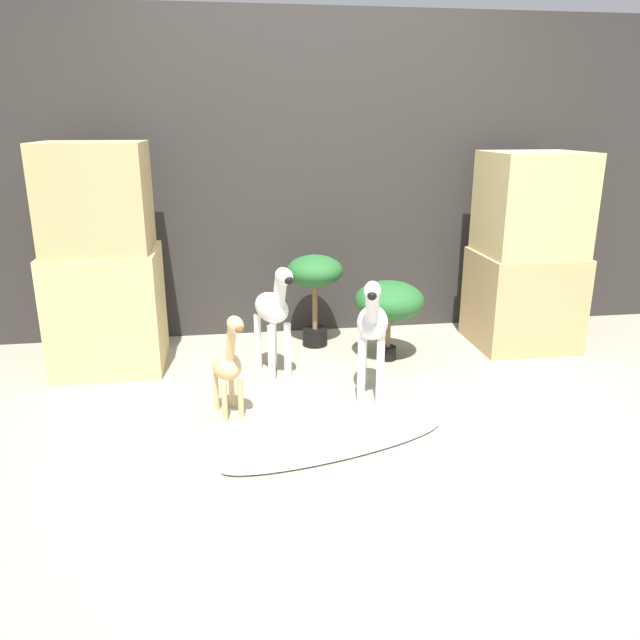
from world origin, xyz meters
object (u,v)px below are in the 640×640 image
(giraffe_figurine, at_px, (228,362))
(potted_palm_back, at_px, (315,278))
(potted_palm_front, at_px, (389,302))
(zebra_left, at_px, (273,311))
(surfboard, at_px, (335,445))
(zebra_right, at_px, (372,326))

(giraffe_figurine, xyz_separation_m, potted_palm_back, (0.60, 1.02, 0.17))
(giraffe_figurine, bearing_deg, potted_palm_back, 59.71)
(potted_palm_front, height_order, potted_palm_back, potted_palm_back)
(giraffe_figurine, xyz_separation_m, potted_palm_front, (1.03, 0.68, 0.09))
(giraffe_figurine, bearing_deg, zebra_left, 61.58)
(giraffe_figurine, bearing_deg, surfboard, -40.56)
(zebra_right, xyz_separation_m, potted_palm_back, (-0.19, 0.89, 0.06))
(giraffe_figurine, xyz_separation_m, surfboard, (0.49, -0.42, -0.29))
(zebra_left, bearing_deg, zebra_right, -36.16)
(zebra_right, xyz_separation_m, zebra_left, (-0.51, 0.37, 0.00))
(zebra_left, height_order, potted_palm_front, zebra_left)
(zebra_left, height_order, surfboard, zebra_left)
(potted_palm_front, bearing_deg, potted_palm_back, 141.01)
(potted_palm_front, bearing_deg, zebra_left, -167.53)
(zebra_right, height_order, potted_palm_back, zebra_right)
(zebra_right, relative_size, zebra_left, 1.00)
(surfboard, bearing_deg, potted_palm_front, 63.71)
(potted_palm_front, xyz_separation_m, surfboard, (-0.54, -1.09, -0.38))
(potted_palm_front, xyz_separation_m, potted_palm_back, (-0.43, 0.35, 0.09))
(giraffe_figurine, bearing_deg, potted_palm_front, 33.36)
(giraffe_figurine, relative_size, potted_palm_back, 0.93)
(zebra_left, bearing_deg, surfboard, -77.17)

